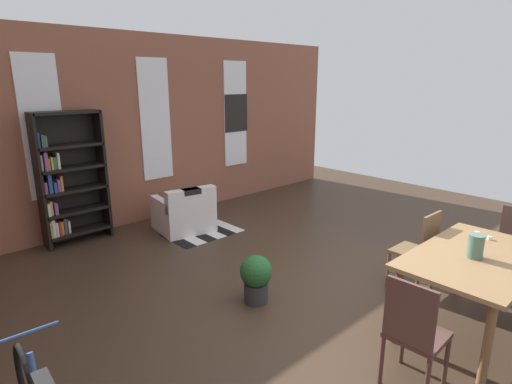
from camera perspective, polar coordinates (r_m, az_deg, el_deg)
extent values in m
plane|color=#3E2D20|center=(4.62, 15.30, -15.60)|extent=(10.97, 10.97, 0.00)
cube|color=#925540|center=(7.21, -14.10, 8.55)|extent=(8.51, 0.12, 3.08)
cube|color=white|center=(6.46, -27.66, 7.92)|extent=(0.55, 0.02, 2.00)
cube|color=white|center=(7.13, -13.90, 9.74)|extent=(0.55, 0.02, 2.00)
cube|color=white|center=(8.13, -2.90, 10.80)|extent=(0.55, 0.02, 2.00)
cube|color=olive|center=(4.34, 28.50, -8.01)|extent=(1.61, 0.96, 0.04)
cylinder|color=olive|center=(3.81, 29.64, -18.01)|extent=(0.07, 0.07, 0.73)
cylinder|color=olive|center=(4.03, 19.11, -14.81)|extent=(0.07, 0.07, 0.73)
cylinder|color=olive|center=(5.21, 26.60, -8.58)|extent=(0.07, 0.07, 0.73)
cylinder|color=#4C7266|center=(4.22, 28.38, -6.70)|extent=(0.14, 0.14, 0.22)
cylinder|color=silver|center=(4.87, 28.52, -5.07)|extent=(0.04, 0.04, 0.03)
cylinder|color=silver|center=(4.78, 29.88, -5.62)|extent=(0.04, 0.04, 0.04)
cube|color=#45322D|center=(5.44, 31.97, -7.38)|extent=(0.40, 0.40, 0.04)
cylinder|color=#45322D|center=(5.41, 29.23, -9.81)|extent=(0.04, 0.04, 0.43)
cylinder|color=#45322D|center=(5.73, 30.42, -8.61)|extent=(0.04, 0.04, 0.43)
cube|color=brown|center=(5.02, 21.03, -7.80)|extent=(0.41, 0.41, 0.04)
cube|color=brown|center=(4.86, 23.24, -5.63)|extent=(0.38, 0.04, 0.50)
cylinder|color=brown|center=(5.33, 19.96, -9.07)|extent=(0.04, 0.04, 0.43)
cylinder|color=brown|center=(5.04, 17.97, -10.34)|extent=(0.04, 0.04, 0.43)
cylinder|color=brown|center=(5.20, 23.48, -10.10)|extent=(0.04, 0.04, 0.43)
cylinder|color=brown|center=(4.90, 21.66, -11.49)|extent=(0.04, 0.04, 0.43)
cube|color=#50342F|center=(3.54, 21.61, -18.03)|extent=(0.41, 0.41, 0.04)
cube|color=#50342F|center=(3.27, 20.67, -15.81)|extent=(0.04, 0.38, 0.50)
cylinder|color=#50342F|center=(3.77, 25.10, -20.58)|extent=(0.04, 0.04, 0.43)
cylinder|color=#50342F|center=(3.87, 19.86, -18.95)|extent=(0.04, 0.04, 0.43)
cylinder|color=#50342F|center=(3.49, 22.80, -23.50)|extent=(0.04, 0.04, 0.43)
cylinder|color=#50342F|center=(3.60, 17.16, -21.59)|extent=(0.04, 0.04, 0.43)
cube|color=black|center=(6.34, -28.04, 1.03)|extent=(0.04, 0.31, 1.93)
cube|color=black|center=(6.61, -20.66, 2.37)|extent=(0.04, 0.31, 1.93)
cube|color=black|center=(6.60, -24.70, 1.94)|extent=(0.93, 0.01, 1.93)
cube|color=black|center=(6.68, -23.52, -4.99)|extent=(0.89, 0.31, 0.04)
cube|color=gold|center=(6.53, -27.01, -4.56)|extent=(0.03, 0.25, 0.24)
cube|color=white|center=(6.54, -26.69, -4.41)|extent=(0.04, 0.25, 0.26)
cube|color=white|center=(6.55, -26.31, -4.54)|extent=(0.03, 0.25, 0.21)
cube|color=#B22D28|center=(6.56, -25.96, -4.47)|extent=(0.03, 0.24, 0.21)
cube|color=orange|center=(6.58, -25.63, -4.44)|extent=(0.03, 0.17, 0.20)
cube|color=#4C4C51|center=(6.58, -25.27, -4.23)|extent=(0.04, 0.18, 0.23)
cube|color=white|center=(6.60, -24.83, -4.35)|extent=(0.03, 0.16, 0.18)
cube|color=black|center=(6.58, -23.82, -2.36)|extent=(0.89, 0.31, 0.04)
cube|color=white|center=(6.45, -27.27, -2.12)|extent=(0.04, 0.24, 0.18)
cube|color=gold|center=(6.45, -26.87, -1.94)|extent=(0.04, 0.17, 0.20)
cube|color=#8C4C8C|center=(6.47, -26.40, -1.97)|extent=(0.04, 0.23, 0.17)
cube|color=black|center=(6.50, -24.12, 0.34)|extent=(0.89, 0.31, 0.04)
cube|color=#8C4C8C|center=(6.37, -27.59, 0.58)|extent=(0.05, 0.22, 0.16)
cube|color=#284C8C|center=(6.37, -27.11, 1.16)|extent=(0.05, 0.25, 0.27)
cube|color=#284C8C|center=(6.40, -26.52, 0.71)|extent=(0.04, 0.25, 0.15)
cube|color=#8C4C8C|center=(6.41, -26.09, 0.91)|extent=(0.04, 0.22, 0.17)
cube|color=orange|center=(6.42, -25.76, 1.16)|extent=(0.03, 0.20, 0.22)
cube|color=black|center=(6.43, -24.43, 3.11)|extent=(0.89, 0.31, 0.04)
cube|color=white|center=(6.30, -28.02, 3.64)|extent=(0.04, 0.18, 0.22)
cube|color=#8C4C8C|center=(6.31, -27.58, 3.89)|extent=(0.04, 0.25, 0.25)
cube|color=orange|center=(6.33, -27.15, 3.56)|extent=(0.03, 0.17, 0.17)
cube|color=gold|center=(6.34, -26.86, 3.67)|extent=(0.03, 0.20, 0.18)
cube|color=#33724C|center=(6.35, -26.46, 3.70)|extent=(0.05, 0.16, 0.17)
cube|color=white|center=(6.36, -26.11, 4.00)|extent=(0.03, 0.18, 0.23)
cube|color=black|center=(6.38, -24.75, 5.93)|extent=(0.89, 0.31, 0.04)
cube|color=#284C8C|center=(6.25, -28.36, 6.42)|extent=(0.04, 0.18, 0.19)
cube|color=#4C4C51|center=(6.27, -27.89, 6.36)|extent=(0.04, 0.24, 0.17)
cube|color=#33724C|center=(6.28, -27.54, 6.35)|extent=(0.03, 0.22, 0.15)
cube|color=black|center=(6.33, -25.22, 10.05)|extent=(0.89, 0.31, 0.04)
cube|color=white|center=(6.69, -10.11, -3.52)|extent=(0.91, 0.91, 0.40)
cube|color=white|center=(6.30, -9.07, -1.09)|extent=(0.81, 0.28, 0.35)
cube|color=white|center=(6.75, -7.60, -0.81)|extent=(0.23, 0.73, 0.15)
cube|color=white|center=(6.48, -12.96, -1.74)|extent=(0.23, 0.73, 0.15)
cube|color=black|center=(6.26, -9.12, 0.10)|extent=(0.30, 0.21, 0.08)
cube|color=black|center=(2.53, -27.55, -22.74)|extent=(0.09, 0.20, 0.05)
cylinder|color=#335999|center=(3.02, -30.10, -16.96)|extent=(0.44, 0.05, 0.02)
cylinder|color=#333338|center=(4.57, -0.01, -13.84)|extent=(0.27, 0.27, 0.22)
sphere|color=#235B2D|center=(4.45, -0.01, -11.03)|extent=(0.35, 0.35, 0.35)
cube|color=black|center=(6.32, -10.97, -6.63)|extent=(0.19, 0.77, 0.01)
cube|color=white|center=(6.41, -9.54, -6.22)|extent=(0.19, 0.77, 0.01)
cube|color=black|center=(6.50, -8.15, -5.83)|extent=(0.19, 0.77, 0.01)
cube|color=white|center=(6.61, -6.81, -5.44)|extent=(0.19, 0.77, 0.01)
cube|color=black|center=(6.71, -5.51, -5.07)|extent=(0.19, 0.77, 0.01)
cube|color=white|center=(6.82, -4.25, -4.70)|extent=(0.19, 0.77, 0.01)
cube|color=black|center=(8.13, -2.82, 10.96)|extent=(0.56, 0.03, 0.72)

